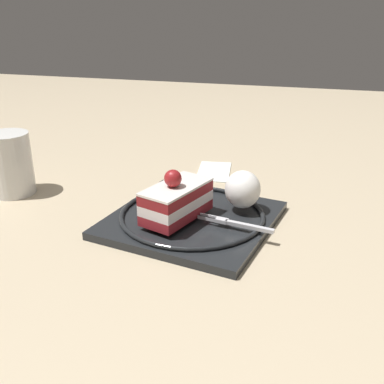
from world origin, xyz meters
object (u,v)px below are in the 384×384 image
Objects in this scene: cake_slice at (177,199)px; drink_glass_near at (10,167)px; whipped_cream_dollop at (243,189)px; folded_napkin at (214,171)px; dessert_plate at (192,218)px; fork at (233,223)px.

drink_glass_near reaches higher than cake_slice.
cake_slice is 0.10m from whipped_cream_dollop.
whipped_cream_dollop is 0.20m from folded_napkin.
drink_glass_near is (-0.03, -0.31, 0.04)m from dessert_plate.
cake_slice is (0.02, -0.02, 0.03)m from dessert_plate.
whipped_cream_dollop is 0.37m from drink_glass_near.
drink_glass_near is 0.35m from folded_napkin.
dessert_plate is at bearing -60.06° from whipped_cream_dollop.
fork reaches higher than folded_napkin.
dessert_plate is 2.48× the size of drink_glass_near.
drink_glass_near is (-0.04, -0.29, 0.00)m from cake_slice.
whipped_cream_dollop is (-0.05, 0.08, 0.00)m from cake_slice.
fork is at bearing 69.54° from dessert_plate.
dessert_plate is 2.36× the size of folded_napkin.
cake_slice is 0.29m from drink_glass_near.
drink_glass_near is at bearing -57.25° from folded_napkin.
folded_napkin is (-0.23, -0.00, -0.04)m from cake_slice.
whipped_cream_dollop is 0.51× the size of fork.
dessert_plate is at bearing 5.19° from folded_napkin.
drink_glass_near is 0.95× the size of folded_napkin.
fork is (0.01, 0.08, -0.02)m from cake_slice.
dessert_plate is at bearing 84.99° from drink_glass_near.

